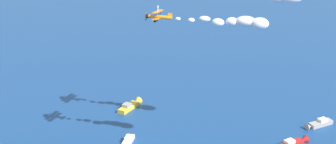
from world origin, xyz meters
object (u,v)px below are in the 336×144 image
(motorboat_ahead, at_px, (317,124))
(motorboat_trailing, at_px, (294,143))
(motorboat_far_port, at_px, (127,143))
(motorboat_offshore, at_px, (131,105))
(biplane_lead, at_px, (158,16))
(wingwalker_lead, at_px, (158,8))

(motorboat_ahead, bearing_deg, motorboat_trailing, 140.44)
(motorboat_far_port, relative_size, motorboat_trailing, 0.91)
(motorboat_far_port, distance_m, motorboat_trailing, 49.63)
(motorboat_offshore, relative_size, motorboat_trailing, 1.06)
(motorboat_ahead, distance_m, biplane_lead, 69.19)
(motorboat_far_port, relative_size, biplane_lead, 1.24)
(motorboat_far_port, xyz_separation_m, motorboat_offshore, (25.63, 0.40, 0.15))
(motorboat_offshore, height_order, motorboat_ahead, motorboat_offshore)
(biplane_lead, xyz_separation_m, wingwalker_lead, (0.29, -0.06, 2.13))
(motorboat_offshore, height_order, biplane_lead, biplane_lead)
(motorboat_offshore, bearing_deg, wingwalker_lead, -164.52)
(motorboat_offshore, bearing_deg, motorboat_far_port, -179.11)
(wingwalker_lead, bearing_deg, motorboat_far_port, 41.56)
(wingwalker_lead, bearing_deg, motorboat_offshore, 15.48)
(motorboat_far_port, height_order, biplane_lead, biplane_lead)
(biplane_lead, relative_size, wingwalker_lead, 4.87)
(motorboat_ahead, bearing_deg, biplane_lead, 114.97)
(motorboat_offshore, bearing_deg, motorboat_ahead, -102.83)
(motorboat_trailing, xyz_separation_m, biplane_lead, (-11.15, 39.94, 41.86))
(motorboat_offshore, bearing_deg, motorboat_trailing, -117.25)
(motorboat_far_port, relative_size, motorboat_ahead, 0.92)
(motorboat_trailing, relative_size, wingwalker_lead, 6.64)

